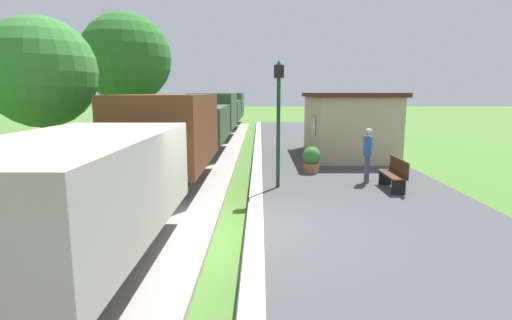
% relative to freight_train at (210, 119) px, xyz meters
% --- Properties ---
extents(ground_plane, '(160.00, 160.00, 0.00)m').
position_rel_freight_train_xyz_m(ground_plane, '(2.40, -15.01, -1.55)').
color(ground_plane, '#47702D').
extents(platform_slab, '(6.00, 60.00, 0.25)m').
position_rel_freight_train_xyz_m(platform_slab, '(5.60, -15.01, -1.43)').
color(platform_slab, '#424244').
rests_on(platform_slab, ground).
extents(platform_edge_stripe, '(0.36, 60.00, 0.01)m').
position_rel_freight_train_xyz_m(platform_edge_stripe, '(2.80, -15.01, -1.30)').
color(platform_edge_stripe, silver).
rests_on(platform_edge_stripe, platform_slab).
extents(track_ballast, '(3.80, 60.00, 0.12)m').
position_rel_freight_train_xyz_m(track_ballast, '(-0.00, -15.01, -1.49)').
color(track_ballast, '#9E9389').
rests_on(track_ballast, ground).
extents(rail_near, '(0.07, 60.00, 0.14)m').
position_rel_freight_train_xyz_m(rail_near, '(0.72, -15.01, -1.36)').
color(rail_near, slate).
rests_on(rail_near, track_ballast).
extents(rail_far, '(0.07, 60.00, 0.14)m').
position_rel_freight_train_xyz_m(rail_far, '(-0.72, -15.01, -1.36)').
color(rail_far, slate).
rests_on(rail_far, track_ballast).
extents(freight_train, '(2.50, 39.20, 2.72)m').
position_rel_freight_train_xyz_m(freight_train, '(0.00, 0.00, 0.00)').
color(freight_train, gray).
rests_on(freight_train, rail_near).
extents(station_hut, '(3.50, 5.80, 2.78)m').
position_rel_freight_train_xyz_m(station_hut, '(6.80, -5.14, 0.10)').
color(station_hut, tan).
rests_on(station_hut, platform_slab).
extents(bench_near_hut, '(0.42, 1.50, 0.91)m').
position_rel_freight_train_xyz_m(bench_near_hut, '(6.82, -11.61, -0.83)').
color(bench_near_hut, '#422819').
rests_on(bench_near_hut, platform_slab).
extents(bench_down_platform, '(0.42, 1.50, 0.91)m').
position_rel_freight_train_xyz_m(bench_down_platform, '(6.82, -0.21, -0.83)').
color(bench_down_platform, '#422819').
rests_on(bench_down_platform, platform_slab).
extents(person_waiting, '(0.35, 0.44, 1.71)m').
position_rel_freight_train_xyz_m(person_waiting, '(6.25, -10.73, -0.37)').
color(person_waiting, '#474C66').
rests_on(person_waiting, platform_slab).
extents(potted_planter, '(0.64, 0.64, 0.92)m').
position_rel_freight_train_xyz_m(potted_planter, '(4.72, -9.12, -0.83)').
color(potted_planter, '#9E6642').
rests_on(potted_planter, platform_slab).
extents(lamp_post_near, '(0.28, 0.28, 3.70)m').
position_rel_freight_train_xyz_m(lamp_post_near, '(3.44, -11.36, 1.25)').
color(lamp_post_near, '#193823').
rests_on(lamp_post_near, platform_slab).
extents(tree_trackside_mid, '(3.40, 3.40, 5.35)m').
position_rel_freight_train_xyz_m(tree_trackside_mid, '(-3.88, -10.47, 2.09)').
color(tree_trackside_mid, '#4C3823').
rests_on(tree_trackside_mid, ground).
extents(tree_trackside_far, '(4.66, 4.66, 7.12)m').
position_rel_freight_train_xyz_m(tree_trackside_far, '(-4.07, -1.76, 3.23)').
color(tree_trackside_far, '#4C3823').
rests_on(tree_trackside_far, ground).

